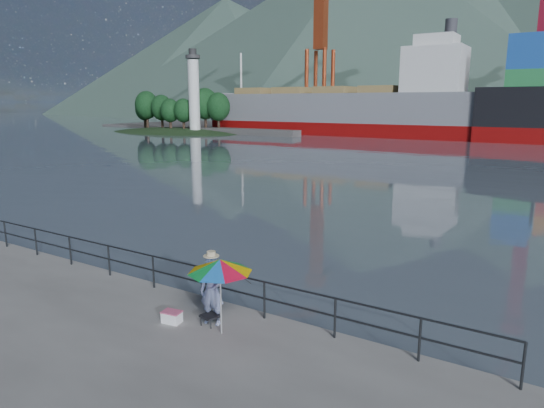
{
  "coord_description": "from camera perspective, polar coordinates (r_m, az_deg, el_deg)",
  "views": [
    {
      "loc": [
        11.42,
        -8.13,
        5.52
      ],
      "look_at": [
        2.52,
        6.0,
        2.0
      ],
      "focal_mm": 32.0,
      "sensor_mm": 36.0,
      "label": 1
    }
  ],
  "objects": [
    {
      "name": "fisherman",
      "position": [
        12.44,
        -7.05,
        -10.07
      ],
      "size": [
        0.72,
        0.56,
        1.77
      ],
      "primitive_type": "imported",
      "rotation": [
        0.0,
        0.0,
        0.23
      ],
      "color": "#31478E",
      "rests_on": "ground"
    },
    {
      "name": "fishing_rod",
      "position": [
        13.79,
        -4.0,
        -11.71
      ],
      "size": [
        0.26,
        1.63,
        1.16
      ],
      "primitive_type": "cylinder",
      "rotation": [
        0.96,
        0.0,
        0.15
      ],
      "color": "black",
      "rests_on": "ground"
    },
    {
      "name": "beach_umbrella",
      "position": [
        11.59,
        -6.14,
        -7.25
      ],
      "size": [
        1.58,
        1.58,
        1.89
      ],
      "color": "white",
      "rests_on": "ground"
    },
    {
      "name": "harbor_water",
      "position": [
        138.71,
        27.77,
        8.28
      ],
      "size": [
        500.0,
        280.0,
        0.0
      ],
      "primitive_type": "cube",
      "color": "#4F5B67",
      "rests_on": "ground"
    },
    {
      "name": "cooler_bag",
      "position": [
        12.95,
        -11.7,
        -12.93
      ],
      "size": [
        0.51,
        0.38,
        0.27
      ],
      "primitive_type": "cube",
      "rotation": [
        0.0,
        0.0,
        0.16
      ],
      "color": "white",
      "rests_on": "ground"
    },
    {
      "name": "bulk_carrier",
      "position": [
        88.1,
        9.09,
        10.86
      ],
      "size": [
        51.06,
        8.84,
        14.5
      ],
      "color": "maroon",
      "rests_on": "ground"
    },
    {
      "name": "lighthouse_islet",
      "position": [
        96.71,
        -11.34,
        8.56
      ],
      "size": [
        48.0,
        26.4,
        19.2
      ],
      "color": "#263F1E",
      "rests_on": "ground"
    },
    {
      "name": "guardrail",
      "position": [
        15.87,
        -16.32,
        -6.95
      ],
      "size": [
        22.0,
        0.06,
        1.03
      ],
      "color": "#2D3033",
      "rests_on": "ground"
    },
    {
      "name": "folding_stool",
      "position": [
        12.67,
        -7.3,
        -13.33
      ],
      "size": [
        0.49,
        0.49,
        0.27
      ],
      "color": "black",
      "rests_on": "ground"
    }
  ]
}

